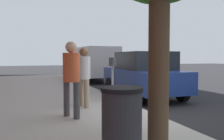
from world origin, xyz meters
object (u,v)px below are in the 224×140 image
pedestrian_at_meter (84,72)px  trash_bin (122,123)px  parking_meter (112,70)px  parked_sedan_near (143,74)px  parked_van_far (93,62)px  pedestrian_bystander (71,73)px

pedestrian_at_meter → trash_bin: (-3.65, 0.38, -0.47)m
parking_meter → trash_bin: (-3.87, 1.33, -0.51)m
parked_sedan_near → parked_van_far: (7.06, -0.00, 0.36)m
parked_van_far → trash_bin: size_ratio=5.16×
pedestrian_at_meter → pedestrian_bystander: pedestrian_bystander is taller
pedestrian_at_meter → parking_meter: bearing=4.5°
parked_sedan_near → trash_bin: (-5.39, 3.19, -0.24)m
parked_van_far → pedestrian_bystander: bearing=161.1°
parking_meter → pedestrian_bystander: 2.01m
pedestrian_bystander → trash_bin: pedestrian_bystander is taller
pedestrian_bystander → parked_van_far: (9.89, -3.38, 0.05)m
parking_meter → pedestrian_bystander: size_ratio=0.79×
trash_bin → pedestrian_at_meter: bearing=-5.9°
pedestrian_at_meter → pedestrian_bystander: bearing=-126.2°
pedestrian_bystander → parked_sedan_near: (2.84, -3.38, -0.31)m
pedestrian_bystander → parked_sedan_near: bearing=14.3°
parked_sedan_near → parked_van_far: bearing=-0.0°
parking_meter → pedestrian_at_meter: bearing=102.9°
parking_meter → parked_sedan_near: (1.53, -1.86, -0.27)m
pedestrian_bystander → trash_bin: bearing=-111.3°
parking_meter → parked_sedan_near: parked_sedan_near is taller
pedestrian_bystander → parked_van_far: size_ratio=0.34×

